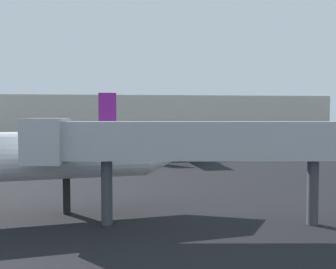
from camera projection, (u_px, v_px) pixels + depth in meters
name	position (u px, v px, depth m)	size (l,w,h in m)	color
airplane_distant	(180.00, 136.00, 64.16)	(33.29, 24.69, 10.45)	silver
jet_bridge	(177.00, 143.00, 24.32)	(20.73, 4.39, 6.68)	#B2B7BC
terminal_building	(152.00, 118.00, 117.60)	(99.73, 23.39, 12.40)	beige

